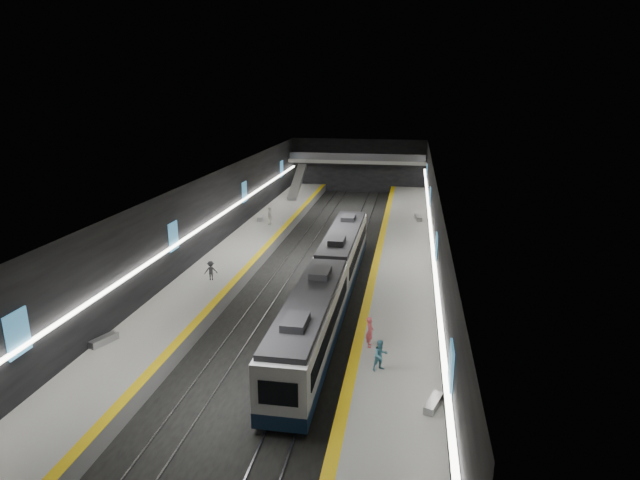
% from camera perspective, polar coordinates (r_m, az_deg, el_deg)
% --- Properties ---
extents(ground, '(70.00, 70.00, 0.00)m').
position_cam_1_polar(ground, '(48.39, -0.20, -2.72)').
color(ground, black).
rests_on(ground, ground).
extents(ceiling, '(20.00, 70.00, 0.04)m').
position_cam_1_polar(ceiling, '(46.41, -0.21, 6.66)').
color(ceiling, beige).
rests_on(ceiling, wall_left).
extents(wall_left, '(0.04, 70.00, 8.00)m').
position_cam_1_polar(wall_left, '(49.91, -11.59, 2.32)').
color(wall_left, black).
rests_on(wall_left, ground).
extents(wall_right, '(0.04, 70.00, 8.00)m').
position_cam_1_polar(wall_right, '(46.61, 12.00, 1.31)').
color(wall_right, black).
rests_on(wall_right, ground).
extents(wall_back, '(20.00, 0.04, 8.00)m').
position_cam_1_polar(wall_back, '(81.31, 4.13, 7.90)').
color(wall_back, black).
rests_on(wall_back, ground).
extents(platform_left, '(5.00, 70.00, 1.00)m').
position_cam_1_polar(platform_left, '(50.02, -8.69, -1.67)').
color(platform_left, slate).
rests_on(platform_left, ground).
extents(tile_surface_left, '(5.00, 70.00, 0.02)m').
position_cam_1_polar(tile_surface_left, '(49.87, -8.72, -1.11)').
color(tile_surface_left, '#979793').
rests_on(tile_surface_left, platform_left).
extents(tactile_strip_left, '(0.60, 70.00, 0.02)m').
position_cam_1_polar(tactile_strip_left, '(49.23, -6.29, -1.24)').
color(tactile_strip_left, yellow).
rests_on(tactile_strip_left, platform_left).
extents(platform_right, '(5.00, 70.00, 1.00)m').
position_cam_1_polar(platform_right, '(47.57, 8.74, -2.62)').
color(platform_right, slate).
rests_on(platform_right, ground).
extents(tile_surface_right, '(5.00, 70.00, 0.02)m').
position_cam_1_polar(tile_surface_right, '(47.41, 8.77, -2.04)').
color(tile_surface_right, '#979793').
rests_on(tile_surface_right, platform_right).
extents(tactile_strip_right, '(0.60, 70.00, 0.02)m').
position_cam_1_polar(tactile_strip_right, '(47.48, 6.11, -1.89)').
color(tactile_strip_right, yellow).
rests_on(tactile_strip_right, platform_right).
extents(rails, '(6.52, 70.00, 0.12)m').
position_cam_1_polar(rails, '(48.37, -0.20, -2.65)').
color(rails, gray).
rests_on(rails, ground).
extents(train, '(2.69, 30.04, 3.60)m').
position_cam_1_polar(train, '(38.39, 1.00, -4.39)').
color(train, '#10223B').
rests_on(train, ground).
extents(ad_posters, '(19.94, 53.50, 2.20)m').
position_cam_1_polar(ad_posters, '(48.08, 0.00, 2.74)').
color(ad_posters, teal).
rests_on(ad_posters, wall_left).
extents(cove_light_left, '(0.25, 68.60, 0.12)m').
position_cam_1_polar(cove_light_left, '(49.89, -11.36, 2.09)').
color(cove_light_left, white).
rests_on(cove_light_left, wall_left).
extents(cove_light_right, '(0.25, 68.60, 0.12)m').
position_cam_1_polar(cove_light_right, '(46.65, 11.74, 1.09)').
color(cove_light_right, white).
rests_on(cove_light_right, wall_right).
extents(mezzanine_bridge, '(20.00, 3.00, 1.50)m').
position_cam_1_polar(mezzanine_bridge, '(79.13, 3.99, 8.44)').
color(mezzanine_bridge, gray).
rests_on(mezzanine_bridge, wall_left).
extents(escalator, '(1.20, 7.50, 3.92)m').
position_cam_1_polar(escalator, '(73.85, -2.44, 6.22)').
color(escalator, '#99999E').
rests_on(escalator, platform_left).
extents(bench_left_near, '(1.11, 1.86, 0.44)m').
position_cam_1_polar(bench_left_near, '(34.52, -22.08, -9.88)').
color(bench_left_near, '#99999E').
rests_on(bench_left_near, platform_left).
extents(bench_left_far, '(1.03, 2.12, 0.50)m').
position_cam_1_polar(bench_left_far, '(60.95, -6.44, 2.40)').
color(bench_left_far, '#99999E').
rests_on(bench_left_far, platform_left).
extents(bench_right_near, '(1.00, 1.74, 0.41)m').
position_cam_1_polar(bench_right_near, '(26.99, 12.01, -16.69)').
color(bench_right_near, '#99999E').
rests_on(bench_right_near, platform_right).
extents(bench_right_far, '(0.86, 2.13, 0.51)m').
position_cam_1_polar(bench_right_far, '(61.45, 10.43, 2.34)').
color(bench_right_far, '#99999E').
rests_on(bench_right_far, platform_right).
extents(passenger_right_a, '(0.48, 0.69, 1.84)m').
position_cam_1_polar(passenger_right_a, '(31.57, 5.33, -9.76)').
color(passenger_right_a, '#D34E57').
rests_on(passenger_right_a, platform_right).
extents(passenger_right_b, '(1.07, 1.02, 1.73)m').
position_cam_1_polar(passenger_right_b, '(29.24, 6.47, -12.15)').
color(passenger_right_b, teal).
rests_on(passenger_right_b, platform_right).
extents(passenger_left_a, '(0.90, 1.24, 1.96)m').
position_cam_1_polar(passenger_left_a, '(58.51, -5.39, 2.58)').
color(passenger_left_a, silver).
rests_on(passenger_left_a, platform_left).
extents(passenger_left_b, '(1.14, 0.89, 1.54)m').
position_cam_1_polar(passenger_left_b, '(42.57, -11.56, -3.23)').
color(passenger_left_b, '#38383F').
rests_on(passenger_left_b, platform_left).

